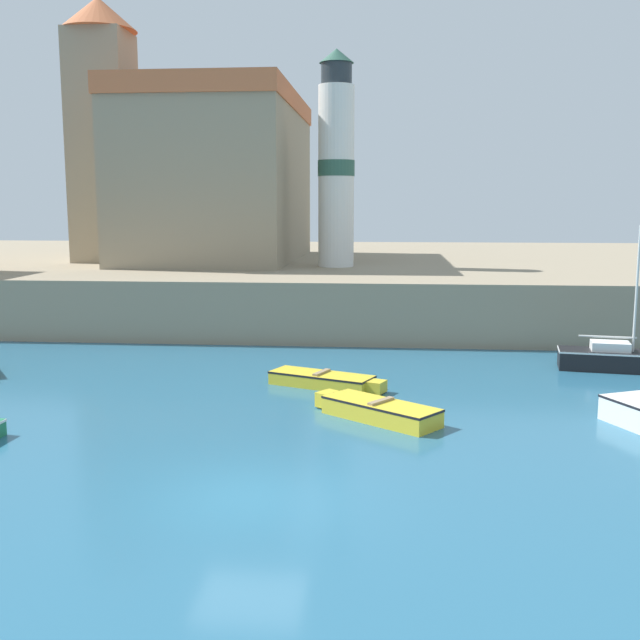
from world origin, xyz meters
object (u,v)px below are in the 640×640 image
Objects in this scene: dinghy_yellow_3 at (324,380)px; lighthouse at (336,163)px; sailboat_black_1 at (625,359)px; church at (208,172)px; dinghy_yellow_2 at (378,410)px.

dinghy_yellow_3 is 0.36× the size of lighthouse.
dinghy_yellow_3 is 19.57m from lighthouse.
sailboat_black_1 is 29.49m from church.
church reaches higher than sailboat_black_1.
church is at bearing 150.20° from lighthouse.
lighthouse is at bearing -29.80° from church.
dinghy_yellow_2 is (-9.71, -7.80, -0.17)m from sailboat_black_1.
dinghy_yellow_2 is 4.48m from dinghy_yellow_3.
dinghy_yellow_3 is 0.25× the size of church.
dinghy_yellow_2 is 23.38m from lighthouse.
dinghy_yellow_2 is 0.23× the size of church.
dinghy_yellow_3 is 25.87m from church.
sailboat_black_1 is at bearing 17.91° from dinghy_yellow_3.
dinghy_yellow_3 is at bearing -162.09° from sailboat_black_1.
sailboat_black_1 is at bearing -41.43° from church.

